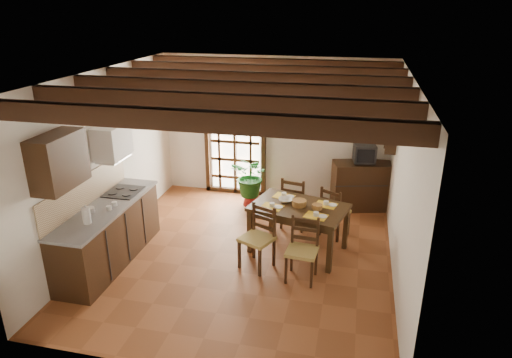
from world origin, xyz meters
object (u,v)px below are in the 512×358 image
(chair_near_left, at_px, (257,249))
(potted_plant, at_px, (252,177))
(chair_far_left, at_px, (295,211))
(pendant_lamp, at_px, (303,122))
(kitchen_counter, at_px, (109,233))
(chair_near_right, at_px, (302,261))
(crt_tv, at_px, (364,153))
(dining_table, at_px, (299,212))
(chair_far_right, at_px, (334,220))
(sideboard, at_px, (361,186))

(chair_near_left, distance_m, potted_plant, 2.27)
(chair_near_left, bearing_deg, chair_far_left, 99.78)
(chair_near_left, height_order, pendant_lamp, pendant_lamp)
(kitchen_counter, relative_size, chair_near_left, 2.35)
(chair_near_left, bearing_deg, kitchen_counter, -147.33)
(kitchen_counter, height_order, chair_near_right, kitchen_counter)
(crt_tv, distance_m, pendant_lamp, 2.22)
(chair_near_left, xyz_separation_m, pendant_lamp, (0.53, 0.72, 1.78))
(dining_table, xyz_separation_m, chair_near_right, (0.16, -0.80, -0.39))
(chair_near_left, xyz_separation_m, chair_far_right, (1.05, 1.24, -0.02))
(chair_far_left, distance_m, chair_far_right, 0.71)
(sideboard, bearing_deg, chair_near_right, -121.17)
(chair_near_left, relative_size, pendant_lamp, 1.13)
(chair_near_right, bearing_deg, kitchen_counter, -172.22)
(sideboard, distance_m, pendant_lamp, 2.57)
(chair_far_right, bearing_deg, potted_plant, -0.81)
(chair_near_right, bearing_deg, crt_tv, 78.10)
(chair_far_left, xyz_separation_m, chair_far_right, (0.69, -0.17, -0.02))
(chair_near_left, bearing_deg, crt_tv, 83.27)
(kitchen_counter, relative_size, sideboard, 2.07)
(dining_table, xyz_separation_m, chair_near_left, (-0.53, -0.62, -0.38))
(chair_far_right, bearing_deg, dining_table, 78.52)
(chair_far_left, bearing_deg, chair_near_right, 112.99)
(chair_far_right, xyz_separation_m, potted_plant, (-1.65, 0.93, 0.29))
(potted_plant, distance_m, pendant_lamp, 2.38)
(chair_near_left, xyz_separation_m, chair_near_right, (0.69, -0.18, -0.01))
(kitchen_counter, xyz_separation_m, crt_tv, (3.70, 2.82, 0.64))
(chair_near_right, xyz_separation_m, chair_far_left, (-0.33, 1.59, 0.01))
(chair_far_right, distance_m, potted_plant, 1.92)
(kitchen_counter, xyz_separation_m, dining_table, (2.75, 0.96, 0.20))
(chair_near_right, bearing_deg, sideboard, 78.14)
(chair_far_left, bearing_deg, chair_far_right, 177.14)
(sideboard, height_order, pendant_lamp, pendant_lamp)
(kitchen_counter, bearing_deg, potted_plant, 57.14)
(dining_table, xyz_separation_m, crt_tv, (0.95, 1.86, 0.44))
(kitchen_counter, distance_m, chair_near_left, 2.26)
(chair_far_left, distance_m, pendant_lamp, 1.92)
(kitchen_counter, relative_size, chair_near_right, 2.45)
(chair_near_left, xyz_separation_m, potted_plant, (-0.60, 2.18, 0.27))
(chair_near_right, height_order, potted_plant, potted_plant)
(chair_near_left, bearing_deg, dining_table, 73.81)
(chair_near_right, relative_size, sideboard, 0.85)
(potted_plant, bearing_deg, chair_far_right, -29.42)
(crt_tv, xyz_separation_m, potted_plant, (-2.08, -0.30, -0.54))
(chair_near_left, relative_size, chair_far_right, 1.07)
(chair_near_left, bearing_deg, chair_far_right, 73.86)
(dining_table, relative_size, chair_far_left, 1.70)
(chair_near_left, xyz_separation_m, crt_tv, (1.47, 2.48, 0.81))
(chair_near_left, bearing_deg, potted_plant, 129.46)
(chair_near_left, relative_size, chair_near_right, 1.04)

